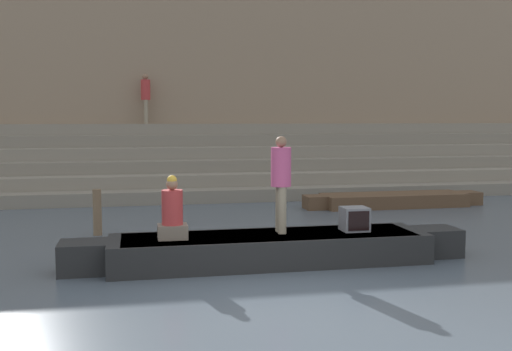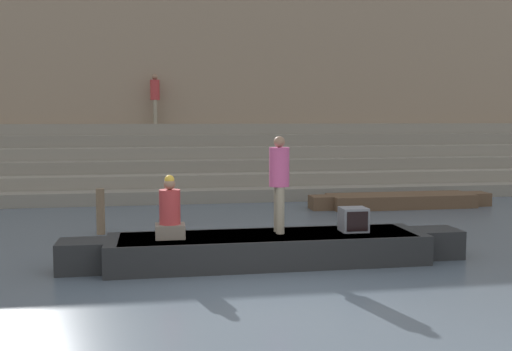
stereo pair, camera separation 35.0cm
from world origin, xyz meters
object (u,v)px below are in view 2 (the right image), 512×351
Objects in this scene: mooring_post at (101,211)px; person_on_steps at (155,95)px; rowboat_main at (268,248)px; moored_boat_shore at (401,200)px; person_rowing at (170,213)px; tv_set at (354,219)px; person_standing at (279,178)px.

person_on_steps is at bearing 81.77° from mooring_post.
rowboat_main is 7.58m from moored_boat_shore.
mooring_post is at bearing 101.40° from person_rowing.
person_rowing is at bearing 25.41° from person_on_steps.
person_rowing reaches higher than moored_boat_shore.
rowboat_main is 6.60× the size of person_rowing.
tv_set is 0.46× the size of mooring_post.
moored_boat_shore is at bearing 18.25° from mooring_post.
person_on_steps is at bearing 78.62° from person_rowing.
person_on_steps is (-3.35, 11.64, 2.58)m from tv_set.
rowboat_main is 1.60m from tv_set.
mooring_post reaches higher than tv_set.
person_rowing is (-1.88, -0.17, -0.55)m from person_standing.
rowboat_main is at bearing -11.19° from person_rowing.
person_on_steps is (-0.16, 11.69, 2.37)m from person_rowing.
person_standing reaches higher than rowboat_main.
moored_boat_shore is (4.68, 5.64, -1.27)m from person_standing.
person_on_steps reaches higher than moored_boat_shore.
person_standing is at bearing 176.41° from tv_set.
person_standing is 0.32× the size of moored_boat_shore.
moored_boat_shore is (4.91, 5.78, -0.07)m from rowboat_main.
moored_boat_shore is at bearing 29.36° from person_rowing.
moored_boat_shore is at bearing 60.95° from tv_set.
moored_boat_shore is at bearing 58.62° from person_standing.
tv_set is 5.55m from mooring_post.
person_standing is at bearing 34.66° from person_on_steps.
person_rowing is at bearing -66.45° from mooring_post.
mooring_post is at bearing -166.49° from moored_boat_shore.
moored_boat_shore is (3.37, 5.75, -0.52)m from tv_set.
person_standing is at bearing -42.75° from mooring_post.
tv_set is 12.38m from person_on_steps.
rowboat_main is 7.05× the size of mooring_post.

